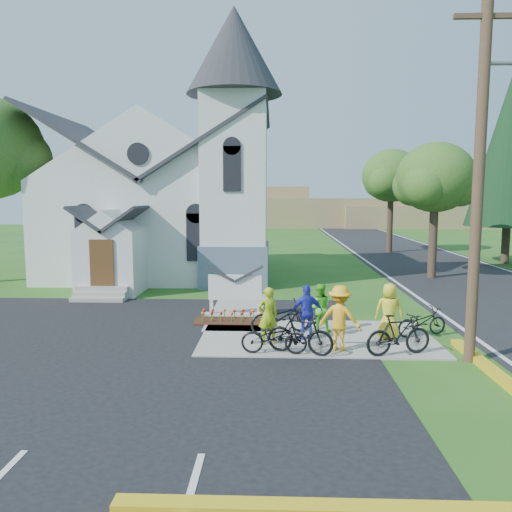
{
  "coord_description": "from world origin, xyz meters",
  "views": [
    {
      "loc": [
        0.19,
        -14.3,
        4.29
      ],
      "look_at": [
        -0.51,
        5.0,
        1.97
      ],
      "focal_mm": 35.0,
      "sensor_mm": 36.0,
      "label": 1
    }
  ],
  "objects_px": {
    "bike_3": "(399,335)",
    "bike_4": "(422,322)",
    "cyclist_3": "(340,318)",
    "cyclist_2": "(307,312)",
    "bike_0": "(281,317)",
    "utility_pole": "(483,151)",
    "bike_2": "(274,337)",
    "church_sign": "(235,288)",
    "cyclist_4": "(389,311)",
    "bike_1": "(300,334)",
    "cyclist_1": "(320,308)",
    "cyclist_0": "(268,316)"
  },
  "relations": [
    {
      "from": "bike_3",
      "to": "bike_4",
      "type": "relative_size",
      "value": 1.11
    },
    {
      "from": "cyclist_3",
      "to": "bike_3",
      "type": "xyz_separation_m",
      "value": [
        1.52,
        -0.41,
        -0.35
      ]
    },
    {
      "from": "cyclist_2",
      "to": "bike_0",
      "type": "bearing_deg",
      "value": -47.54
    },
    {
      "from": "utility_pole",
      "to": "bike_2",
      "type": "xyz_separation_m",
      "value": [
        -5.16,
        0.3,
        -4.88
      ]
    },
    {
      "from": "church_sign",
      "to": "bike_0",
      "type": "distance_m",
      "value": 2.9
    },
    {
      "from": "bike_0",
      "to": "cyclist_4",
      "type": "relative_size",
      "value": 1.16
    },
    {
      "from": "utility_pole",
      "to": "bike_4",
      "type": "distance_m",
      "value": 5.42
    },
    {
      "from": "cyclist_2",
      "to": "bike_1",
      "type": "bearing_deg",
      "value": 70.29
    },
    {
      "from": "bike_0",
      "to": "bike_2",
      "type": "distance_m",
      "value": 2.05
    },
    {
      "from": "bike_1",
      "to": "bike_4",
      "type": "relative_size",
      "value": 1.11
    },
    {
      "from": "bike_0",
      "to": "bike_1",
      "type": "height_order",
      "value": "bike_1"
    },
    {
      "from": "church_sign",
      "to": "cyclist_1",
      "type": "relative_size",
      "value": 1.44
    },
    {
      "from": "bike_2",
      "to": "cyclist_3",
      "type": "xyz_separation_m",
      "value": [
        1.81,
        0.41,
        0.44
      ]
    },
    {
      "from": "bike_0",
      "to": "bike_3",
      "type": "xyz_separation_m",
      "value": [
        3.12,
        -2.04,
        0.04
      ]
    },
    {
      "from": "cyclist_3",
      "to": "bike_0",
      "type": "bearing_deg",
      "value": -23.54
    },
    {
      "from": "utility_pole",
      "to": "bike_4",
      "type": "relative_size",
      "value": 5.97
    },
    {
      "from": "bike_1",
      "to": "bike_3",
      "type": "height_order",
      "value": "bike_3"
    },
    {
      "from": "cyclist_0",
      "to": "bike_2",
      "type": "bearing_deg",
      "value": 79.14
    },
    {
      "from": "bike_4",
      "to": "cyclist_1",
      "type": "bearing_deg",
      "value": 63.49
    },
    {
      "from": "utility_pole",
      "to": "bike_2",
      "type": "distance_m",
      "value": 7.11
    },
    {
      "from": "church_sign",
      "to": "utility_pole",
      "type": "xyz_separation_m",
      "value": [
        6.56,
        -4.7,
        4.38
      ]
    },
    {
      "from": "utility_pole",
      "to": "cyclist_0",
      "type": "distance_m",
      "value": 7.1
    },
    {
      "from": "church_sign",
      "to": "utility_pole",
      "type": "distance_m",
      "value": 9.18
    },
    {
      "from": "bike_1",
      "to": "cyclist_3",
      "type": "xyz_separation_m",
      "value": [
        1.11,
        0.41,
        0.35
      ]
    },
    {
      "from": "utility_pole",
      "to": "bike_0",
      "type": "xyz_separation_m",
      "value": [
        -4.95,
        2.34,
        -4.84
      ]
    },
    {
      "from": "bike_1",
      "to": "cyclist_2",
      "type": "relative_size",
      "value": 1.13
    },
    {
      "from": "bike_2",
      "to": "church_sign",
      "type": "bearing_deg",
      "value": 19.75
    },
    {
      "from": "utility_pole",
      "to": "bike_1",
      "type": "height_order",
      "value": "utility_pole"
    },
    {
      "from": "cyclist_1",
      "to": "bike_4",
      "type": "relative_size",
      "value": 0.91
    },
    {
      "from": "church_sign",
      "to": "cyclist_2",
      "type": "xyz_separation_m",
      "value": [
        2.38,
        -2.98,
        -0.16
      ]
    },
    {
      "from": "bike_3",
      "to": "bike_1",
      "type": "bearing_deg",
      "value": 74.52
    },
    {
      "from": "bike_0",
      "to": "cyclist_2",
      "type": "relative_size",
      "value": 1.2
    },
    {
      "from": "church_sign",
      "to": "bike_3",
      "type": "bearing_deg",
      "value": -42.92
    },
    {
      "from": "cyclist_3",
      "to": "cyclist_4",
      "type": "height_order",
      "value": "cyclist_3"
    },
    {
      "from": "church_sign",
      "to": "cyclist_4",
      "type": "distance_m",
      "value": 5.61
    },
    {
      "from": "bike_3",
      "to": "bike_2",
      "type": "bearing_deg",
      "value": 74.52
    },
    {
      "from": "bike_0",
      "to": "bike_4",
      "type": "bearing_deg",
      "value": -112.08
    },
    {
      "from": "bike_3",
      "to": "cyclist_4",
      "type": "height_order",
      "value": "cyclist_4"
    },
    {
      "from": "utility_pole",
      "to": "cyclist_4",
      "type": "distance_m",
      "value": 5.17
    },
    {
      "from": "cyclist_1",
      "to": "church_sign",
      "type": "bearing_deg",
      "value": -37.42
    },
    {
      "from": "cyclist_0",
      "to": "cyclist_4",
      "type": "bearing_deg",
      "value": 167.9
    },
    {
      "from": "bike_0",
      "to": "cyclist_3",
      "type": "height_order",
      "value": "cyclist_3"
    },
    {
      "from": "bike_3",
      "to": "utility_pole",
      "type": "bearing_deg",
      "value": -114.78
    },
    {
      "from": "utility_pole",
      "to": "bike_1",
      "type": "distance_m",
      "value": 6.56
    },
    {
      "from": "cyclist_2",
      "to": "cyclist_3",
      "type": "bearing_deg",
      "value": 121.01
    },
    {
      "from": "bike_4",
      "to": "church_sign",
      "type": "bearing_deg",
      "value": 47.17
    },
    {
      "from": "cyclist_1",
      "to": "bike_2",
      "type": "distance_m",
      "value": 2.68
    },
    {
      "from": "bike_1",
      "to": "cyclist_3",
      "type": "relative_size",
      "value": 1.02
    },
    {
      "from": "church_sign",
      "to": "bike_3",
      "type": "distance_m",
      "value": 6.47
    },
    {
      "from": "cyclist_3",
      "to": "cyclist_4",
      "type": "bearing_deg",
      "value": -123.11
    }
  ]
}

